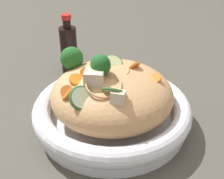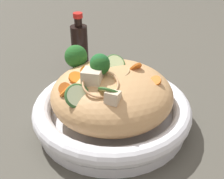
{
  "view_description": "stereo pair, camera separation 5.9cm",
  "coord_description": "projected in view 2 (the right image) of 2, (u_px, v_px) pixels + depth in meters",
  "views": [
    {
      "loc": [
        0.29,
        -0.41,
        0.4
      ],
      "look_at": [
        0.0,
        0.0,
        0.09
      ],
      "focal_mm": 47.1,
      "sensor_mm": 36.0,
      "label": 1
    },
    {
      "loc": [
        0.34,
        -0.37,
        0.4
      ],
      "look_at": [
        0.0,
        0.0,
        0.09
      ],
      "focal_mm": 47.1,
      "sensor_mm": 36.0,
      "label": 2
    }
  ],
  "objects": [
    {
      "name": "soy_sauce_bottle",
      "position": [
        80.0,
        47.0,
        0.81
      ],
      "size": [
        0.05,
        0.05,
        0.17
      ],
      "color": "black",
      "rests_on": "ground_plane"
    },
    {
      "name": "broccoli_florets",
      "position": [
        87.0,
        61.0,
        0.59
      ],
      "size": [
        0.16,
        0.08,
        0.07
      ],
      "color": "#9EBE75",
      "rests_on": "serving_bowl"
    },
    {
      "name": "serving_bowl",
      "position": [
        112.0,
        111.0,
        0.62
      ],
      "size": [
        0.33,
        0.33,
        0.06
      ],
      "color": "white",
      "rests_on": "ground_plane"
    },
    {
      "name": "ground_plane",
      "position": [
        112.0,
        123.0,
        0.64
      ],
      "size": [
        3.0,
        3.0,
        0.0
      ],
      "primitive_type": "plane",
      "color": "#4A473E"
    },
    {
      "name": "carrot_coins",
      "position": [
        93.0,
        80.0,
        0.56
      ],
      "size": [
        0.14,
        0.17,
        0.04
      ],
      "color": "orange",
      "rests_on": "serving_bowl"
    },
    {
      "name": "zucchini_slices",
      "position": [
        100.0,
        83.0,
        0.55
      ],
      "size": [
        0.11,
        0.17,
        0.05
      ],
      "color": "beige",
      "rests_on": "serving_bowl"
    },
    {
      "name": "noodle_heap",
      "position": [
        112.0,
        94.0,
        0.6
      ],
      "size": [
        0.25,
        0.25,
        0.12
      ],
      "color": "tan",
      "rests_on": "serving_bowl"
    },
    {
      "name": "chicken_chunks",
      "position": [
        97.0,
        82.0,
        0.53
      ],
      "size": [
        0.1,
        0.05,
        0.04
      ],
      "color": "beige",
      "rests_on": "serving_bowl"
    }
  ]
}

